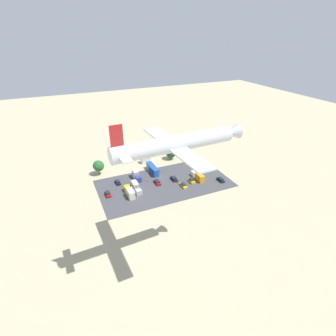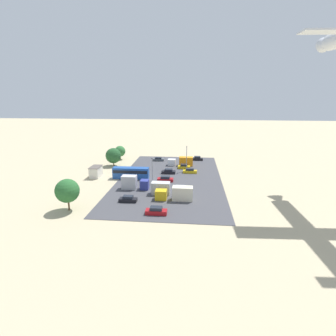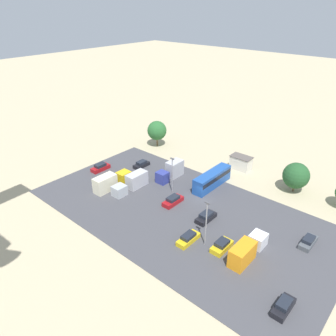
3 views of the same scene
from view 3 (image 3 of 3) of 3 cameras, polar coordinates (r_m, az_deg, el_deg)
ground_plane at (r=66.33m, az=5.70°, el=-5.29°), size 400.00×400.00×0.00m
parking_lot_surface at (r=62.09m, az=2.25°, el=-7.65°), size 57.02×30.13×0.08m
shed_building at (r=78.18m, az=12.57°, el=0.89°), size 4.90×2.96×3.28m
bus at (r=69.79m, az=7.70°, el=-1.85°), size 2.52×10.74×3.31m
parked_car_0 at (r=58.91m, az=23.24°, el=-11.71°), size 1.72×4.30×1.41m
parked_car_1 at (r=64.03m, az=0.88°, el=-5.70°), size 1.86×4.60×1.53m
parked_car_2 at (r=77.79m, az=-11.68°, el=0.10°), size 1.85×4.51×1.59m
parked_car_3 at (r=47.73m, az=19.47°, el=-21.76°), size 1.73×4.21×1.56m
parked_car_4 at (r=59.99m, az=6.64°, el=-8.48°), size 1.91×4.36×1.50m
parked_car_5 at (r=54.19m, az=9.36°, el=-13.21°), size 1.94×4.11×1.55m
parked_car_6 at (r=77.98m, az=-4.64°, el=0.63°), size 1.74×4.14×1.43m
parked_car_7 at (r=55.00m, az=3.56°, el=-12.16°), size 1.72×4.50×1.47m
parked_truck_0 at (r=52.96m, az=13.58°, el=-13.71°), size 2.33×8.80×3.13m
parked_truck_1 at (r=68.88m, az=-6.28°, el=-2.55°), size 2.33×8.56×3.06m
parked_truck_2 at (r=69.66m, az=-9.97°, el=-2.35°), size 2.35×8.87×3.31m
parked_truck_3 at (r=72.55m, az=0.56°, el=-0.51°), size 2.36×7.12×3.57m
tree_apron_mid at (r=71.49m, az=21.40°, el=-1.25°), size 5.37×5.37×6.36m
tree_apron_far at (r=87.74m, az=-1.94°, el=6.53°), size 5.13×5.13×7.03m
light_pole_lot_centre at (r=52.30m, az=6.67°, el=-9.29°), size 0.90×0.28×8.15m
light_pole_lot_edge at (r=66.05m, az=0.73°, el=-0.94°), size 0.90×0.28×7.65m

